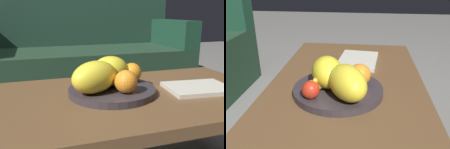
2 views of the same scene
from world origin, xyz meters
TOP-DOWN VIEW (x-y plane):
  - coffee_table at (0.00, 0.00)m, footprint 1.17×0.62m
  - fruit_bowl at (-0.05, 0.03)m, footprint 0.33×0.33m
  - melon_large_front at (-0.13, -0.01)m, footprint 0.22×0.19m
  - melon_smaller_beside at (-0.05, 0.06)m, footprint 0.18×0.15m
  - orange_front at (0.05, 0.07)m, footprint 0.08×0.08m
  - orange_left at (-0.03, -0.05)m, footprint 0.08×0.08m
  - apple_front at (-0.15, 0.11)m, footprint 0.06×0.06m
  - banana_bunch at (-0.05, 0.07)m, footprint 0.17×0.15m
  - magazine at (0.29, -0.04)m, footprint 0.27×0.21m

SIDE VIEW (x-z plane):
  - coffee_table at x=0.00m, z-range 0.15..0.54m
  - magazine at x=0.29m, z-range 0.38..0.40m
  - fruit_bowl at x=-0.05m, z-range 0.38..0.41m
  - banana_bunch at x=-0.05m, z-range 0.41..0.47m
  - apple_front at x=-0.15m, z-range 0.41..0.47m
  - orange_front at x=0.05m, z-range 0.41..0.49m
  - orange_left at x=-0.03m, z-range 0.41..0.49m
  - melon_smaller_beside at x=-0.05m, z-range 0.41..0.52m
  - melon_large_front at x=-0.13m, z-range 0.41..0.52m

